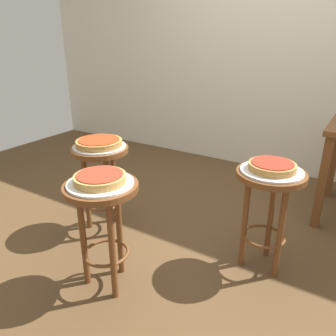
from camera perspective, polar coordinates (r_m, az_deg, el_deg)
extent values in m
plane|color=brown|center=(2.50, 5.14, -11.58)|extent=(6.00, 6.00, 0.00)
cube|color=silver|center=(3.65, 19.02, 22.78)|extent=(6.00, 0.10, 3.00)
cylinder|color=brown|center=(1.79, -11.41, -3.24)|extent=(0.40, 0.40, 0.03)
cylinder|color=brown|center=(2.02, -8.32, -10.27)|extent=(0.04, 0.04, 0.61)
cylinder|color=brown|center=(1.98, -14.27, -11.62)|extent=(0.04, 0.04, 0.61)
cylinder|color=brown|center=(1.85, -9.48, -13.78)|extent=(0.04, 0.04, 0.61)
torus|color=brown|center=(2.00, -10.51, -14.03)|extent=(0.27, 0.27, 0.02)
cylinder|color=white|center=(1.78, -11.47, -2.55)|extent=(0.35, 0.35, 0.01)
cylinder|color=tan|center=(1.77, -11.53, -1.78)|extent=(0.27, 0.27, 0.04)
cylinder|color=#B23823|center=(1.76, -11.58, -1.10)|extent=(0.24, 0.24, 0.01)
cylinder|color=brown|center=(2.38, -11.59, 3.09)|extent=(0.40, 0.40, 0.03)
cylinder|color=brown|center=(2.58, -9.19, -2.93)|extent=(0.04, 0.04, 0.61)
cylinder|color=brown|center=(2.53, -13.78, -3.84)|extent=(0.04, 0.04, 0.61)
cylinder|color=brown|center=(2.39, -10.14, -5.08)|extent=(0.04, 0.04, 0.61)
torus|color=brown|center=(2.54, -10.89, -5.78)|extent=(0.27, 0.27, 0.02)
cylinder|color=silver|center=(2.37, -11.64, 3.63)|extent=(0.36, 0.36, 0.01)
cylinder|color=#B78442|center=(2.36, -11.68, 4.22)|extent=(0.32, 0.32, 0.04)
cylinder|color=red|center=(2.36, -11.73, 4.76)|extent=(0.28, 0.28, 0.01)
cylinder|color=brown|center=(2.00, 17.22, -1.10)|extent=(0.40, 0.40, 0.03)
cylinder|color=brown|center=(2.25, 17.18, -7.63)|extent=(0.04, 0.04, 0.61)
cylinder|color=brown|center=(2.11, 12.97, -9.13)|extent=(0.04, 0.04, 0.61)
cylinder|color=brown|center=(2.07, 18.62, -10.51)|extent=(0.04, 0.04, 0.61)
torus|color=brown|center=(2.19, 16.01, -11.11)|extent=(0.27, 0.27, 0.02)
cylinder|color=silver|center=(1.99, 17.29, -0.47)|extent=(0.35, 0.35, 0.01)
cylinder|color=#B78442|center=(1.98, 17.38, 0.22)|extent=(0.27, 0.27, 0.04)
cylinder|color=red|center=(1.97, 17.45, 0.84)|extent=(0.24, 0.24, 0.01)
cube|color=brown|center=(2.69, 24.83, -2.38)|extent=(0.06, 0.06, 0.72)
cube|color=brown|center=(3.28, 26.49, 1.49)|extent=(0.06, 0.06, 0.72)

